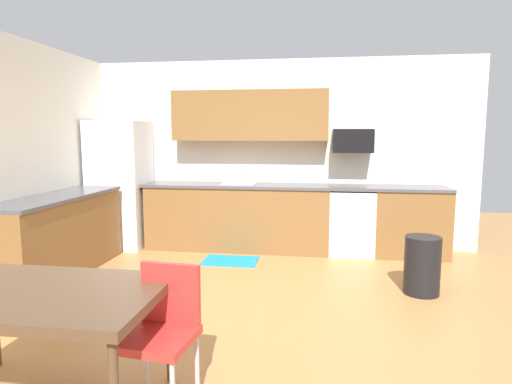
% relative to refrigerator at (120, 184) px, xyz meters
% --- Properties ---
extents(ground_plane, '(12.00, 12.00, 0.00)m').
position_rel_refrigerator_xyz_m(ground_plane, '(2.18, -2.22, -0.91)').
color(ground_plane, '#B77F47').
extents(wall_back, '(5.80, 0.10, 2.70)m').
position_rel_refrigerator_xyz_m(wall_back, '(2.18, 0.43, 0.44)').
color(wall_back, silver).
rests_on(wall_back, ground).
extents(cabinet_run_back, '(2.58, 0.60, 0.90)m').
position_rel_refrigerator_xyz_m(cabinet_run_back, '(1.72, 0.08, -0.46)').
color(cabinet_run_back, brown).
rests_on(cabinet_run_back, ground).
extents(cabinet_run_back_right, '(0.97, 0.60, 0.90)m').
position_rel_refrigerator_xyz_m(cabinet_run_back_right, '(4.10, 0.08, -0.46)').
color(cabinet_run_back_right, brown).
rests_on(cabinet_run_back_right, ground).
extents(cabinet_run_left, '(0.60, 2.00, 0.90)m').
position_rel_refrigerator_xyz_m(cabinet_run_left, '(-0.12, -1.42, -0.46)').
color(cabinet_run_left, brown).
rests_on(cabinet_run_left, ground).
extents(countertop_back, '(4.80, 0.64, 0.04)m').
position_rel_refrigerator_xyz_m(countertop_back, '(2.18, 0.08, 0.01)').
color(countertop_back, '#4C4C51').
rests_on(countertop_back, cabinet_run_back).
extents(countertop_left, '(0.64, 2.00, 0.04)m').
position_rel_refrigerator_xyz_m(countertop_left, '(-0.12, -1.42, 0.01)').
color(countertop_left, '#4C4C51').
rests_on(countertop_left, cabinet_run_left).
extents(upper_cabinets_back, '(2.20, 0.34, 0.70)m').
position_rel_refrigerator_xyz_m(upper_cabinets_back, '(1.88, 0.21, 0.99)').
color(upper_cabinets_back, brown).
extents(refrigerator, '(0.76, 0.70, 1.83)m').
position_rel_refrigerator_xyz_m(refrigerator, '(0.00, 0.00, 0.00)').
color(refrigerator, white).
rests_on(refrigerator, ground).
extents(oven_range, '(0.60, 0.60, 0.91)m').
position_rel_refrigerator_xyz_m(oven_range, '(3.31, 0.08, -0.46)').
color(oven_range, white).
rests_on(oven_range, ground).
extents(microwave, '(0.54, 0.36, 0.32)m').
position_rel_refrigerator_xyz_m(microwave, '(3.31, 0.18, 0.64)').
color(microwave, black).
extents(sink_basin, '(0.48, 0.40, 0.14)m').
position_rel_refrigerator_xyz_m(sink_basin, '(1.74, 0.08, -0.03)').
color(sink_basin, '#A5A8AD').
rests_on(sink_basin, countertop_back).
extents(sink_faucet, '(0.02, 0.02, 0.24)m').
position_rel_refrigerator_xyz_m(sink_faucet, '(1.74, 0.26, 0.13)').
color(sink_faucet, '#B2B5BA').
rests_on(sink_faucet, countertop_back).
extents(dining_table, '(1.40, 0.90, 0.73)m').
position_rel_refrigerator_xyz_m(dining_table, '(1.28, -3.74, -0.24)').
color(dining_table, brown).
rests_on(dining_table, ground).
extents(chair_near_table, '(0.44, 0.44, 0.85)m').
position_rel_refrigerator_xyz_m(chair_near_table, '(1.97, -3.60, -0.41)').
color(chair_near_table, red).
rests_on(chair_near_table, ground).
extents(trash_bin, '(0.36, 0.36, 0.60)m').
position_rel_refrigerator_xyz_m(trash_bin, '(3.94, -1.42, -0.61)').
color(trash_bin, black).
rests_on(trash_bin, ground).
extents(floor_mat, '(0.70, 0.50, 0.01)m').
position_rel_refrigerator_xyz_m(floor_mat, '(1.75, -0.57, -0.91)').
color(floor_mat, '#198CBF').
rests_on(floor_mat, ground).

